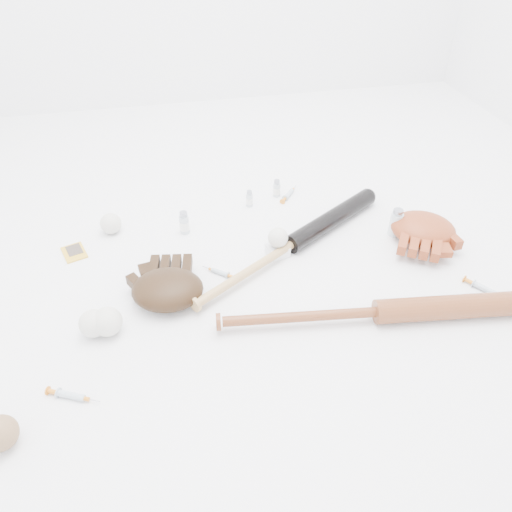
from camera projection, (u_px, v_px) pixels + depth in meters
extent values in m
plane|color=white|center=(250.00, 276.00, 1.58)|extent=(3.00, 3.00, 0.00)
cube|color=gold|center=(74.00, 252.00, 1.67)|extent=(0.10, 0.11, 0.01)
cube|color=white|center=(278.00, 250.00, 1.66)|extent=(0.08, 0.08, 0.04)
sphere|color=beige|center=(278.00, 238.00, 1.63)|extent=(0.07, 0.07, 0.07)
sphere|color=beige|center=(93.00, 323.00, 1.37)|extent=(0.08, 0.08, 0.08)
sphere|color=beige|center=(111.00, 224.00, 1.75)|extent=(0.07, 0.07, 0.07)
sphere|color=beige|center=(107.00, 322.00, 1.37)|extent=(0.08, 0.08, 0.08)
sphere|color=brown|center=(0.00, 433.00, 1.10)|extent=(0.08, 0.08, 0.08)
cylinder|color=silver|center=(249.00, 198.00, 1.88)|extent=(0.03, 0.03, 0.07)
cylinder|color=silver|center=(277.00, 188.00, 1.94)|extent=(0.03, 0.03, 0.07)
cylinder|color=silver|center=(184.00, 222.00, 1.74)|extent=(0.03, 0.03, 0.08)
cylinder|color=silver|center=(396.00, 222.00, 1.73)|extent=(0.04, 0.04, 0.10)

